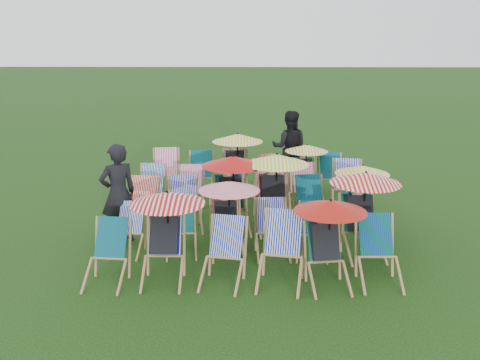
{
  "coord_description": "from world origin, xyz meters",
  "views": [
    {
      "loc": [
        0.02,
        -9.6,
        3.65
      ],
      "look_at": [
        -0.16,
        0.33,
        0.9
      ],
      "focal_mm": 40.0,
      "sensor_mm": 36.0,
      "label": 1
    }
  ],
  "objects_px": {
    "deckchair_5": "(379,252)",
    "person_rear": "(289,147)",
    "deckchair_0": "(107,254)",
    "deckchair_29": "(332,176)",
    "person_left": "(118,194)"
  },
  "relations": [
    {
      "from": "deckchair_29",
      "to": "deckchair_5",
      "type": "bearing_deg",
      "value": -93.36
    },
    {
      "from": "person_left",
      "to": "person_rear",
      "type": "distance_m",
      "value": 5.16
    },
    {
      "from": "deckchair_29",
      "to": "person_rear",
      "type": "relative_size",
      "value": 0.52
    },
    {
      "from": "deckchair_0",
      "to": "person_rear",
      "type": "bearing_deg",
      "value": 65.65
    },
    {
      "from": "deckchair_0",
      "to": "person_left",
      "type": "relative_size",
      "value": 0.51
    },
    {
      "from": "deckchair_0",
      "to": "deckchair_5",
      "type": "relative_size",
      "value": 0.95
    },
    {
      "from": "person_rear",
      "to": "deckchair_0",
      "type": "bearing_deg",
      "value": 68.17
    },
    {
      "from": "deckchair_0",
      "to": "deckchair_29",
      "type": "bearing_deg",
      "value": 53.03
    },
    {
      "from": "deckchair_0",
      "to": "person_rear",
      "type": "distance_m",
      "value": 6.43
    },
    {
      "from": "deckchair_5",
      "to": "person_left",
      "type": "distance_m",
      "value": 4.56
    },
    {
      "from": "deckchair_5",
      "to": "person_rear",
      "type": "xyz_separation_m",
      "value": [
        -0.96,
        5.52,
        0.43
      ]
    },
    {
      "from": "deckchair_5",
      "to": "person_rear",
      "type": "relative_size",
      "value": 0.53
    },
    {
      "from": "person_left",
      "to": "deckchair_29",
      "type": "bearing_deg",
      "value": -178.36
    },
    {
      "from": "deckchair_0",
      "to": "person_rear",
      "type": "xyz_separation_m",
      "value": [
        3.11,
        5.61,
        0.45
      ]
    },
    {
      "from": "deckchair_29",
      "to": "person_rear",
      "type": "bearing_deg",
      "value": 126.79
    }
  ]
}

